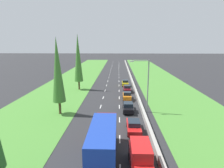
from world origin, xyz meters
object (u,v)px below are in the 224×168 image
Objects in this scene: blue_box_truck_centre_lane at (104,142)px; orange_hatchback_right_lane at (127,96)px; red_van_right_lane at (140,157)px; yellow_hatchback_right_lane at (125,83)px; black_sedan_right_lane at (128,107)px; street_light_mast at (146,82)px; poplar_tree_third at (78,58)px; maroon_hatchback_right_lane at (127,89)px; red_sedan_right_lane at (134,126)px; poplar_tree_second at (58,70)px.

orange_hatchback_right_lane is at bearing 81.35° from blue_box_truck_centre_lane.
red_van_right_lane is 1.26× the size of yellow_hatchback_right_lane.
orange_hatchback_right_lane is (0.13, 7.02, 0.02)m from black_sedan_right_lane.
orange_hatchback_right_lane is at bearing 110.88° from street_light_mast.
poplar_tree_third is (-11.81, 8.32, 7.19)m from orange_hatchback_right_lane.
maroon_hatchback_right_lane is 1.00× the size of yellow_hatchback_right_lane.
black_sedan_right_lane is at bearing -52.70° from poplar_tree_third.
red_van_right_lane reaches higher than orange_hatchback_right_lane.
poplar_tree_third is (-12.02, 30.87, 6.63)m from red_van_right_lane.
street_light_mast is (2.89, -0.23, 4.42)m from black_sedan_right_lane.
red_sedan_right_lane and black_sedan_right_lane have the same top height.
red_sedan_right_lane is at bearing 62.54° from blue_box_truck_centre_lane.
maroon_hatchback_right_lane is (3.54, 27.65, -1.35)m from blue_box_truck_centre_lane.
red_van_right_lane is 35.39m from yellow_hatchback_right_lane.
poplar_tree_second is (-11.87, -14.76, 6.57)m from maroon_hatchback_right_lane.
red_sedan_right_lane is at bearing -108.75° from street_light_mast.
red_van_right_lane is at bearing -88.76° from black_sedan_right_lane.
poplar_tree_third is at bearing 117.63° from red_sedan_right_lane.
red_van_right_lane is 7.87m from red_sedan_right_lane.
poplar_tree_third is 1.55× the size of street_light_mast.
red_van_right_lane reaches higher than yellow_hatchback_right_lane.
red_van_right_lane is 0.52× the size of blue_box_truck_centre_lane.
black_sedan_right_lane is 0.48× the size of blue_box_truck_centre_lane.
poplar_tree_second is (-11.47, -1.52, 6.59)m from black_sedan_right_lane.
street_light_mast is (6.03, 14.18, 3.05)m from blue_box_truck_centre_lane.
maroon_hatchback_right_lane is at bearing 89.90° from red_sedan_right_lane.
blue_box_truck_centre_lane reaches higher than yellow_hatchback_right_lane.
orange_hatchback_right_lane is at bearing 90.53° from red_van_right_lane.
blue_box_truck_centre_lane is at bearing -95.53° from yellow_hatchback_right_lane.
red_van_right_lane is 15.98m from street_light_mast.
yellow_hatchback_right_lane is at bearing 90.37° from red_sedan_right_lane.
street_light_mast is (2.53, 7.45, 4.42)m from red_sedan_right_lane.
poplar_tree_third is (-12.05, 23.02, 7.21)m from red_sedan_right_lane.
red_van_right_lane is 33.78m from poplar_tree_third.
poplar_tree_third is (-8.55, 29.75, 5.84)m from blue_box_truck_centre_lane.
poplar_tree_third reaches higher than orange_hatchback_right_lane.
poplar_tree_third is (-11.69, 15.34, 7.21)m from black_sedan_right_lane.
black_sedan_right_lane is 0.50× the size of street_light_mast.
red_sedan_right_lane is (0.03, 7.85, -0.59)m from red_van_right_lane.
black_sedan_right_lane is at bearing 91.24° from red_van_right_lane.
street_light_mast is at bearing 66.97° from blue_box_truck_centre_lane.
maroon_hatchback_right_lane is at bearing 88.26° from black_sedan_right_lane.
blue_box_truck_centre_lane is at bearing -97.29° from maroon_hatchback_right_lane.
red_van_right_lane is 15.55m from black_sedan_right_lane.
poplar_tree_second is at bearing -143.62° from orange_hatchback_right_lane.
blue_box_truck_centre_lane reaches higher than orange_hatchback_right_lane.
maroon_hatchback_right_lane is 0.28× the size of poplar_tree_third.
red_sedan_right_lane is 14.71m from orange_hatchback_right_lane.
yellow_hatchback_right_lane is (0.19, 19.85, 0.02)m from black_sedan_right_lane.
maroon_hatchback_right_lane is at bearing 82.71° from blue_box_truck_centre_lane.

